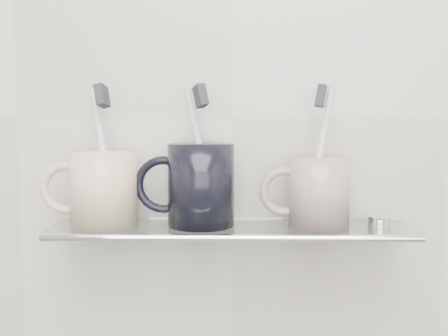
{
  "coord_description": "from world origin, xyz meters",
  "views": [
    {
      "loc": [
        -0.0,
        0.27,
        1.26
      ],
      "look_at": [
        -0.01,
        1.04,
        1.18
      ],
      "focal_mm": 45.0,
      "sensor_mm": 36.0,
      "label": 1
    }
  ],
  "objects_px": {
    "mug_right": "(319,192)",
    "mug_center": "(201,185)",
    "mug_left": "(104,188)",
    "shelf_glass": "(231,229)"
  },
  "relations": [
    {
      "from": "shelf_glass",
      "to": "mug_center",
      "type": "bearing_deg",
      "value": 173.31
    },
    {
      "from": "mug_left",
      "to": "mug_right",
      "type": "height_order",
      "value": "mug_left"
    },
    {
      "from": "shelf_glass",
      "to": "mug_right",
      "type": "relative_size",
      "value": 5.19
    },
    {
      "from": "mug_right",
      "to": "mug_center",
      "type": "bearing_deg",
      "value": 156.31
    },
    {
      "from": "shelf_glass",
      "to": "mug_left",
      "type": "bearing_deg",
      "value": 178.4
    },
    {
      "from": "shelf_glass",
      "to": "mug_center",
      "type": "distance_m",
      "value": 0.07
    },
    {
      "from": "mug_center",
      "to": "mug_right",
      "type": "height_order",
      "value": "mug_center"
    },
    {
      "from": "mug_left",
      "to": "mug_right",
      "type": "bearing_deg",
      "value": -17.44
    },
    {
      "from": "shelf_glass",
      "to": "mug_right",
      "type": "bearing_deg",
      "value": 2.34
    },
    {
      "from": "mug_center",
      "to": "mug_right",
      "type": "relative_size",
      "value": 1.19
    }
  ]
}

